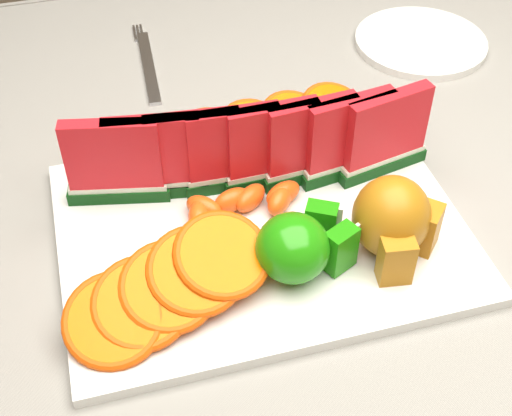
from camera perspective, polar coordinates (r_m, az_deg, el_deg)
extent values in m
cube|color=#51371A|center=(0.79, 5.70, 0.29)|extent=(1.40, 0.90, 0.03)
cube|color=gray|center=(0.78, 5.80, 1.30)|extent=(1.52, 1.02, 0.01)
cube|color=gray|center=(1.23, -2.72, 13.78)|extent=(1.52, 0.01, 0.20)
cube|color=silver|center=(0.72, 0.42, -1.80)|extent=(0.40, 0.30, 0.01)
ellipsoid|color=#39961B|center=(0.65, 2.96, -3.21)|extent=(0.07, 0.07, 0.06)
cube|color=#39961B|center=(0.66, 6.77, -3.27)|extent=(0.04, 0.03, 0.05)
cube|color=beige|center=(0.67, 7.25, -3.16)|extent=(0.03, 0.02, 0.05)
cube|color=#39961B|center=(0.68, 5.21, -1.31)|extent=(0.04, 0.03, 0.05)
cube|color=beige|center=(0.69, 5.68, -1.21)|extent=(0.03, 0.02, 0.05)
ellipsoid|color=#B0991A|center=(0.68, 10.76, -0.68)|extent=(0.09, 0.09, 0.08)
cube|color=#B0991A|center=(0.66, 11.14, -4.17)|extent=(0.03, 0.02, 0.05)
cube|color=#B0991A|center=(0.70, 13.53, -1.62)|extent=(0.04, 0.04, 0.05)
cylinder|color=silver|center=(1.03, 13.03, 12.82)|extent=(0.21, 0.21, 0.01)
cube|color=silver|center=(0.97, -8.60, 11.10)|extent=(0.02, 0.17, 0.00)
cube|color=silver|center=(1.04, -9.68, 13.60)|extent=(0.01, 0.04, 0.00)
cube|color=silver|center=(1.04, -9.40, 13.65)|extent=(0.01, 0.04, 0.00)
cube|color=silver|center=(1.04, -9.12, 13.69)|extent=(0.01, 0.04, 0.00)
cube|color=#0E3C0D|center=(0.75, -10.87, 1.20)|extent=(0.11, 0.04, 0.01)
cube|color=silver|center=(0.75, -10.97, 1.76)|extent=(0.10, 0.04, 0.01)
cube|color=#C31600|center=(0.72, -11.41, 4.23)|extent=(0.10, 0.04, 0.08)
cube|color=#0E3C0D|center=(0.75, -7.82, 1.55)|extent=(0.11, 0.04, 0.01)
cube|color=silver|center=(0.74, -7.90, 2.11)|extent=(0.10, 0.03, 0.01)
cube|color=#C31600|center=(0.72, -8.22, 4.60)|extent=(0.10, 0.03, 0.08)
cube|color=#0E3C0D|center=(0.75, -4.77, 1.89)|extent=(0.11, 0.03, 0.01)
cube|color=silver|center=(0.75, -4.82, 2.46)|extent=(0.10, 0.03, 0.01)
cube|color=#C31600|center=(0.72, -5.02, 4.96)|extent=(0.10, 0.02, 0.08)
cube|color=#0E3C0D|center=(0.75, -1.74, 2.23)|extent=(0.11, 0.02, 0.01)
cube|color=silver|center=(0.75, -1.75, 2.80)|extent=(0.10, 0.02, 0.01)
cube|color=#C31600|center=(0.72, -1.82, 5.30)|extent=(0.10, 0.02, 0.08)
cube|color=#0E3C0D|center=(0.76, 1.28, 2.55)|extent=(0.11, 0.02, 0.01)
cube|color=silver|center=(0.75, 1.29, 3.12)|extent=(0.10, 0.02, 0.01)
cube|color=#C31600|center=(0.73, 1.34, 5.63)|extent=(0.10, 0.02, 0.08)
cube|color=#0E3C0D|center=(0.77, 4.24, 2.87)|extent=(0.11, 0.03, 0.01)
cube|color=silver|center=(0.76, 4.28, 3.44)|extent=(0.10, 0.03, 0.01)
cube|color=#C31600|center=(0.73, 4.45, 5.93)|extent=(0.10, 0.02, 0.08)
cube|color=#0E3C0D|center=(0.77, 7.15, 3.17)|extent=(0.11, 0.04, 0.01)
cube|color=silver|center=(0.77, 7.22, 3.73)|extent=(0.10, 0.03, 0.01)
cube|color=#C31600|center=(0.74, 7.50, 6.20)|extent=(0.10, 0.03, 0.08)
cube|color=#0E3C0D|center=(0.79, 9.99, 3.46)|extent=(0.11, 0.04, 0.01)
cube|color=silver|center=(0.78, 10.08, 4.01)|extent=(0.10, 0.04, 0.01)
cube|color=#C31600|center=(0.75, 10.47, 6.45)|extent=(0.10, 0.04, 0.08)
cylinder|color=orange|center=(0.63, -11.32, -8.76)|extent=(0.10, 0.09, 0.04)
torus|color=#BA5B12|center=(0.63, -11.32, -8.76)|extent=(0.11, 0.11, 0.04)
cylinder|color=orange|center=(0.63, -9.13, -7.51)|extent=(0.09, 0.09, 0.04)
torus|color=#BA5B12|center=(0.63, -9.13, -7.51)|extent=(0.10, 0.10, 0.04)
cylinder|color=orange|center=(0.63, -6.96, -6.26)|extent=(0.08, 0.08, 0.04)
torus|color=#BA5B12|center=(0.63, -6.96, -6.26)|extent=(0.09, 0.09, 0.04)
cylinder|color=orange|center=(0.64, -4.83, -5.02)|extent=(0.09, 0.09, 0.04)
torus|color=#BA5B12|center=(0.64, -4.83, -5.02)|extent=(0.10, 0.10, 0.04)
cylinder|color=orange|center=(0.64, -2.73, -3.78)|extent=(0.10, 0.10, 0.04)
torus|color=#BA5B12|center=(0.64, -2.73, -3.78)|extent=(0.11, 0.11, 0.04)
cylinder|color=orange|center=(0.79, -10.48, 4.30)|extent=(0.07, 0.07, 0.03)
torus|color=#BA5B12|center=(0.79, -10.48, 4.30)|extent=(0.08, 0.08, 0.03)
cylinder|color=orange|center=(0.79, -7.07, 5.10)|extent=(0.07, 0.07, 0.03)
torus|color=#BA5B12|center=(0.79, -7.07, 5.10)|extent=(0.08, 0.08, 0.03)
cylinder|color=orange|center=(0.79, -3.67, 5.87)|extent=(0.08, 0.08, 0.03)
torus|color=#BA5B12|center=(0.79, -3.67, 5.87)|extent=(0.09, 0.09, 0.03)
cylinder|color=orange|center=(0.80, -0.31, 6.62)|extent=(0.08, 0.08, 0.03)
torus|color=#BA5B12|center=(0.80, -0.31, 6.62)|extent=(0.09, 0.09, 0.03)
cylinder|color=orange|center=(0.81, 2.99, 7.32)|extent=(0.09, 0.09, 0.03)
torus|color=#BA5B12|center=(0.81, 2.99, 7.32)|extent=(0.10, 0.10, 0.03)
cylinder|color=orange|center=(0.82, 6.22, 7.99)|extent=(0.09, 0.09, 0.03)
torus|color=#BA5B12|center=(0.82, 6.22, 7.99)|extent=(0.10, 0.10, 0.03)
ellipsoid|color=#E65805|center=(0.71, -4.60, -0.76)|extent=(0.03, 0.04, 0.03)
ellipsoid|color=#E65805|center=(0.72, -4.17, -0.01)|extent=(0.04, 0.04, 0.03)
ellipsoid|color=#E65805|center=(0.72, -1.92, 0.62)|extent=(0.04, 0.03, 0.03)
ellipsoid|color=#E65805|center=(0.73, -0.45, 0.81)|extent=(0.05, 0.04, 0.03)
ellipsoid|color=#E65805|center=(0.72, 1.91, 0.64)|extent=(0.04, 0.04, 0.03)
ellipsoid|color=#E65805|center=(0.73, 2.17, 1.15)|extent=(0.05, 0.03, 0.03)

